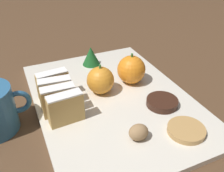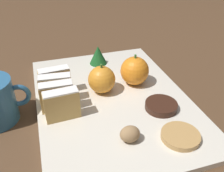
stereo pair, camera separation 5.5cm
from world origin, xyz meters
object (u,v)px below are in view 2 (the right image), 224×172
(orange_far, at_px, (102,80))
(chocolate_cookie, at_px, (161,106))
(orange_near, at_px, (135,71))
(walnut, at_px, (130,134))

(orange_far, height_order, chocolate_cookie, orange_far)
(orange_far, bearing_deg, orange_near, 7.52)
(orange_near, xyz_separation_m, walnut, (-0.08, -0.18, -0.02))
(orange_near, relative_size, orange_far, 1.08)
(orange_far, distance_m, walnut, 0.17)
(walnut, xyz_separation_m, chocolate_cookie, (0.10, 0.07, -0.01))
(orange_near, relative_size, walnut, 2.08)
(chocolate_cookie, bearing_deg, walnut, -144.79)
(orange_far, bearing_deg, chocolate_cookie, -44.72)
(orange_far, distance_m, chocolate_cookie, 0.15)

